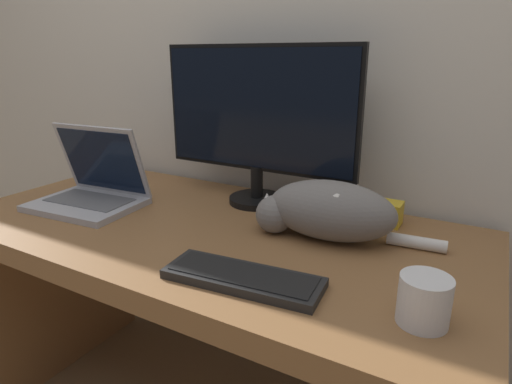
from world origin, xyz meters
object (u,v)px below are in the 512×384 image
cat (327,210)px  monitor (257,119)px  external_keyboard (243,278)px  coffee_mug (424,300)px  laptop (91,190)px

cat → monitor: bearing=146.8°
external_keyboard → cat: 0.32m
external_keyboard → cat: cat is taller
cat → coffee_mug: size_ratio=5.21×
monitor → coffee_mug: size_ratio=7.13×
external_keyboard → laptop: bearing=159.3°
monitor → cat: monitor is taller
external_keyboard → cat: bearing=71.9°
coffee_mug → external_keyboard: bearing=-174.2°
external_keyboard → coffee_mug: coffee_mug is taller
cat → laptop: bearing=-175.5°
monitor → cat: (0.30, -0.16, -0.20)m
monitor → external_keyboard: size_ratio=1.87×
monitor → external_keyboard: bearing=-63.9°
coffee_mug → laptop: bearing=171.9°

